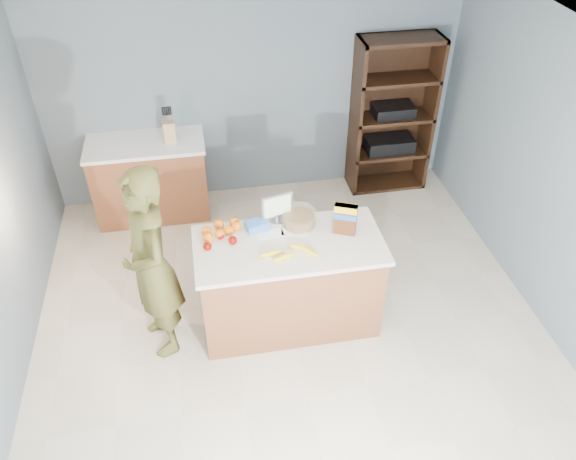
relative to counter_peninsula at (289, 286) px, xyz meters
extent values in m
cube|color=beige|center=(0.00, -0.30, -0.42)|extent=(4.50, 5.00, 0.02)
cube|color=slate|center=(0.00, 2.20, 0.83)|extent=(4.50, 0.02, 2.50)
cube|color=slate|center=(2.25, -0.30, 0.83)|extent=(0.02, 5.00, 2.50)
cube|color=white|center=(0.00, -0.30, 2.08)|extent=(4.50, 5.00, 0.02)
cube|color=brown|center=(0.00, 0.00, 0.01)|extent=(1.50, 0.70, 0.86)
cube|color=silver|center=(0.00, 0.00, 0.46)|extent=(1.56, 0.76, 0.04)
cube|color=black|center=(0.00, 0.00, -0.37)|extent=(1.46, 0.66, 0.10)
cube|color=brown|center=(-1.20, 1.90, 0.01)|extent=(1.20, 0.60, 0.86)
cube|color=white|center=(-1.20, 1.90, 0.46)|extent=(1.24, 0.62, 0.04)
cube|color=black|center=(1.55, 2.18, 0.48)|extent=(0.90, 0.04, 1.80)
cube|color=black|center=(1.12, 2.00, 0.48)|extent=(0.04, 0.40, 1.80)
cube|color=black|center=(1.98, 2.00, 0.48)|extent=(0.04, 0.40, 1.80)
cube|color=black|center=(1.55, 2.00, -0.40)|extent=(0.90, 0.40, 0.04)
cube|color=black|center=(1.55, 2.00, 0.03)|extent=(0.90, 0.40, 0.04)
cube|color=black|center=(1.55, 2.00, 0.48)|extent=(0.90, 0.40, 0.04)
cube|color=black|center=(1.55, 2.00, 0.93)|extent=(0.90, 0.40, 0.04)
cube|color=black|center=(1.55, 2.00, 1.36)|extent=(0.90, 0.40, 0.04)
cube|color=black|center=(1.55, 2.00, 0.13)|extent=(0.55, 0.32, 0.16)
cube|color=black|center=(1.55, 2.00, 0.56)|extent=(0.45, 0.30, 0.12)
imported|color=#4B4A1F|center=(-1.11, -0.04, 0.46)|extent=(0.60, 0.74, 1.74)
cube|color=tan|center=(-0.92, 1.88, 0.59)|extent=(0.12, 0.10, 0.22)
cylinder|color=black|center=(-0.96, 1.88, 0.75)|extent=(0.02, 0.02, 0.09)
cylinder|color=black|center=(-0.94, 1.88, 0.75)|extent=(0.02, 0.02, 0.09)
cylinder|color=black|center=(-0.92, 1.88, 0.75)|extent=(0.02, 0.02, 0.09)
cylinder|color=black|center=(-0.90, 1.88, 0.75)|extent=(0.02, 0.02, 0.09)
cylinder|color=black|center=(-0.88, 1.88, 0.75)|extent=(0.02, 0.02, 0.09)
cube|color=white|center=(-0.13, 0.15, 0.49)|extent=(0.23, 0.14, 0.00)
cube|color=white|center=(0.07, 0.13, 0.49)|extent=(0.24, 0.15, 0.00)
ellipsoid|color=yellow|center=(-0.17, -0.13, 0.51)|extent=(0.21, 0.08, 0.05)
ellipsoid|color=yellow|center=(-0.07, -0.19, 0.51)|extent=(0.21, 0.11, 0.05)
ellipsoid|color=yellow|center=(0.08, -0.09, 0.51)|extent=(0.21, 0.12, 0.05)
ellipsoid|color=yellow|center=(0.12, -0.15, 0.51)|extent=(0.17, 0.18, 0.05)
sphere|color=#7F0901|center=(-0.54, 0.16, 0.52)|extent=(0.07, 0.07, 0.07)
sphere|color=#7F0901|center=(-0.45, 0.08, 0.52)|extent=(0.07, 0.07, 0.07)
sphere|color=#7F0901|center=(-0.66, 0.04, 0.52)|extent=(0.07, 0.07, 0.07)
sphere|color=#E85C0E|center=(-0.64, 0.14, 0.53)|extent=(0.08, 0.08, 0.08)
sphere|color=#E85C0E|center=(-0.55, 0.30, 0.53)|extent=(0.08, 0.08, 0.08)
sphere|color=#E85C0E|center=(-0.47, 0.21, 0.53)|extent=(0.08, 0.08, 0.08)
sphere|color=#E85C0E|center=(-0.40, 0.25, 0.53)|extent=(0.08, 0.08, 0.08)
sphere|color=#E85C0E|center=(-0.65, 0.23, 0.53)|extent=(0.08, 0.08, 0.08)
sphere|color=#E85C0E|center=(-0.55, 0.17, 0.53)|extent=(0.08, 0.08, 0.08)
sphere|color=#E85C0E|center=(-0.41, 0.31, 0.53)|extent=(0.08, 0.08, 0.08)
cube|color=blue|center=(-0.23, 0.23, 0.52)|extent=(0.20, 0.16, 0.08)
cylinder|color=#267219|center=(0.13, 0.24, 0.53)|extent=(0.27, 0.27, 0.09)
cylinder|color=white|center=(0.13, 0.24, 0.55)|extent=(0.30, 0.30, 0.13)
cylinder|color=silver|center=(-0.05, 0.31, 0.49)|extent=(0.12, 0.12, 0.01)
cylinder|color=silver|center=(-0.05, 0.31, 0.52)|extent=(0.02, 0.02, 0.05)
cube|color=silver|center=(-0.05, 0.31, 0.66)|extent=(0.28, 0.10, 0.22)
cube|color=yellow|center=(-0.04, 0.29, 0.66)|extent=(0.23, 0.06, 0.18)
cube|color=#592B14|center=(0.48, 0.05, 0.62)|extent=(0.20, 0.13, 0.28)
cube|color=yellow|center=(0.48, 0.05, 0.73)|extent=(0.20, 0.14, 0.06)
cube|color=blue|center=(0.48, 0.05, 0.66)|extent=(0.20, 0.14, 0.05)
camera|label=1|loc=(-0.63, -3.46, 3.41)|focal=35.00mm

